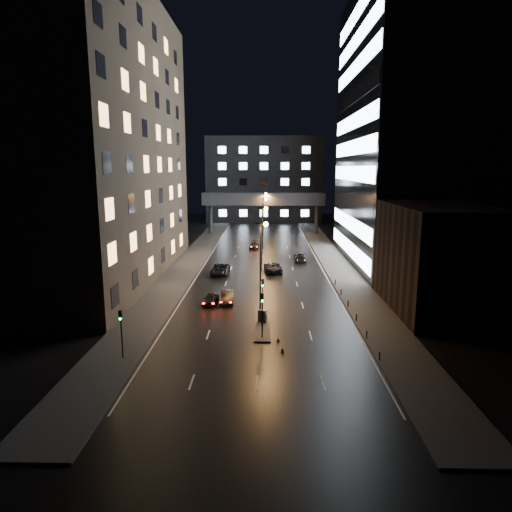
% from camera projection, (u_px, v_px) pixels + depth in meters
% --- Properties ---
extents(ground, '(160.00, 160.00, 0.00)m').
position_uv_depth(ground, '(262.00, 257.00, 83.67)').
color(ground, black).
rests_on(ground, ground).
extents(sidewalk_left, '(5.00, 110.00, 0.15)m').
position_uv_depth(sidewalk_left, '(190.00, 261.00, 79.02)').
color(sidewalk_left, '#383533').
rests_on(sidewalk_left, ground).
extents(sidewalk_right, '(5.00, 110.00, 0.15)m').
position_uv_depth(sidewalk_right, '(335.00, 262.00, 78.48)').
color(sidewalk_right, '#383533').
rests_on(sidewalk_right, ground).
extents(building_left, '(15.00, 48.00, 40.00)m').
position_uv_depth(building_left, '(103.00, 139.00, 64.64)').
color(building_left, '#2D2319').
rests_on(building_left, ground).
extents(building_right_low, '(10.00, 18.00, 12.00)m').
position_uv_depth(building_right_low, '(437.00, 258.00, 51.68)').
color(building_right_low, black).
rests_on(building_right_low, ground).
extents(building_right_glass, '(20.00, 36.00, 45.00)m').
position_uv_depth(building_right_glass, '(414.00, 128.00, 74.92)').
color(building_right_glass, black).
rests_on(building_right_glass, ground).
extents(building_far, '(34.00, 14.00, 25.00)m').
position_uv_depth(building_far, '(264.00, 180.00, 138.21)').
color(building_far, '#333335').
rests_on(building_far, ground).
extents(skybridge, '(30.00, 3.00, 10.00)m').
position_uv_depth(skybridge, '(263.00, 200.00, 111.53)').
color(skybridge, '#333335').
rests_on(skybridge, ground).
extents(median_island, '(1.60, 8.00, 0.15)m').
position_uv_depth(median_island, '(262.00, 327.00, 46.36)').
color(median_island, '#383533').
rests_on(median_island, ground).
extents(traffic_signal_near, '(0.28, 0.34, 4.40)m').
position_uv_depth(traffic_signal_near, '(263.00, 292.00, 48.23)').
color(traffic_signal_near, black).
rests_on(traffic_signal_near, median_island).
extents(traffic_signal_far, '(0.28, 0.34, 4.40)m').
position_uv_depth(traffic_signal_far, '(262.00, 308.00, 42.83)').
color(traffic_signal_far, black).
rests_on(traffic_signal_far, median_island).
extents(traffic_signal_corner, '(0.28, 0.34, 4.40)m').
position_uv_depth(traffic_signal_corner, '(121.00, 327.00, 38.21)').
color(traffic_signal_corner, black).
rests_on(traffic_signal_corner, ground).
extents(bollard_row, '(0.12, 25.12, 0.90)m').
position_uv_depth(bollard_row, '(352.00, 311.00, 50.49)').
color(bollard_row, black).
rests_on(bollard_row, ground).
extents(streetlight_near, '(1.45, 0.50, 10.15)m').
position_uv_depth(streetlight_near, '(262.00, 254.00, 51.03)').
color(streetlight_near, black).
rests_on(streetlight_near, ground).
extents(streetlight_mid_a, '(1.45, 0.50, 10.15)m').
position_uv_depth(streetlight_mid_a, '(263.00, 230.00, 70.65)').
color(streetlight_mid_a, black).
rests_on(streetlight_mid_a, ground).
extents(streetlight_mid_b, '(1.45, 0.50, 10.15)m').
position_uv_depth(streetlight_mid_b, '(264.00, 217.00, 90.28)').
color(streetlight_mid_b, black).
rests_on(streetlight_mid_b, ground).
extents(streetlight_far, '(1.45, 0.50, 10.15)m').
position_uv_depth(streetlight_far, '(264.00, 208.00, 109.91)').
color(streetlight_far, black).
rests_on(streetlight_far, ground).
extents(car_away_a, '(1.85, 3.88, 1.28)m').
position_uv_depth(car_away_a, '(211.00, 299.00, 54.43)').
color(car_away_a, black).
rests_on(car_away_a, ground).
extents(car_away_b, '(1.77, 4.44, 1.44)m').
position_uv_depth(car_away_b, '(227.00, 297.00, 54.90)').
color(car_away_b, black).
rests_on(car_away_b, ground).
extents(car_away_c, '(2.70, 5.65, 1.56)m').
position_uv_depth(car_away_c, '(220.00, 269.00, 69.56)').
color(car_away_c, black).
rests_on(car_away_c, ground).
extents(car_away_d, '(1.99, 4.63, 1.33)m').
position_uv_depth(car_away_d, '(254.00, 245.00, 91.79)').
color(car_away_d, black).
rests_on(car_away_d, ground).
extents(car_toward_a, '(3.07, 5.76, 1.54)m').
position_uv_depth(car_toward_a, '(273.00, 267.00, 71.19)').
color(car_toward_a, black).
rests_on(car_toward_a, ground).
extents(car_toward_b, '(2.12, 5.11, 1.48)m').
position_uv_depth(car_toward_b, '(300.00, 257.00, 79.31)').
color(car_toward_b, black).
rests_on(car_toward_b, ground).
extents(utility_cabinet, '(0.96, 0.74, 1.26)m').
position_uv_depth(utility_cabinet, '(262.00, 316.00, 47.73)').
color(utility_cabinet, '#49494C').
rests_on(utility_cabinet, median_island).
extents(cone_a, '(0.36, 0.36, 0.48)m').
position_uv_depth(cone_a, '(278.00, 339.00, 42.76)').
color(cone_a, '#E3520B').
rests_on(cone_a, ground).
extents(cone_b, '(0.38, 0.38, 0.53)m').
position_uv_depth(cone_b, '(282.00, 349.00, 40.26)').
color(cone_b, orange).
rests_on(cone_b, ground).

